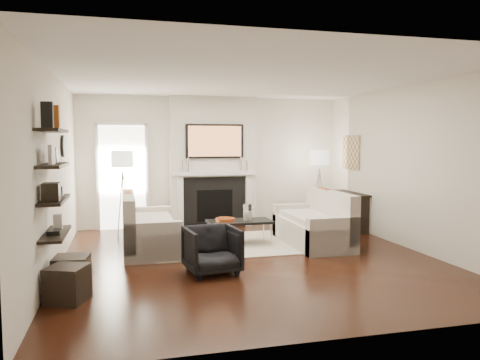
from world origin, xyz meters
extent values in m
plane|color=black|center=(0.00, 0.00, 0.00)|extent=(6.00, 6.00, 0.00)
plane|color=white|center=(0.00, 0.00, 2.70)|extent=(6.00, 6.00, 0.00)
plane|color=silver|center=(0.00, 3.00, 1.35)|extent=(5.50, 0.00, 5.50)
plane|color=silver|center=(0.00, -3.00, 1.35)|extent=(5.50, 0.00, 5.50)
plane|color=silver|center=(-2.75, 0.00, 1.35)|extent=(0.00, 6.00, 6.00)
plane|color=silver|center=(2.75, 0.00, 1.35)|extent=(0.00, 6.00, 6.00)
cube|color=silver|center=(0.00, 2.88, 1.35)|extent=(1.80, 0.25, 2.70)
cube|color=black|center=(0.00, 2.74, 0.52)|extent=(1.30, 0.02, 1.04)
cube|color=black|center=(0.00, 2.73, 0.45)|extent=(0.75, 0.02, 0.65)
cube|color=white|center=(-0.72, 2.71, 0.55)|extent=(0.12, 0.08, 1.10)
cube|color=white|center=(0.72, 2.71, 0.55)|extent=(0.12, 0.08, 1.10)
cube|color=white|center=(0.00, 2.69, 1.12)|extent=(1.70, 0.18, 0.07)
cube|color=black|center=(0.00, 2.71, 1.78)|extent=(1.20, 0.06, 0.70)
cube|color=#BF723F|center=(0.00, 2.68, 1.78)|extent=(1.10, 0.00, 0.62)
cylinder|color=silver|center=(-0.55, 2.70, 1.30)|extent=(0.04, 0.04, 0.30)
cylinder|color=silver|center=(-0.68, 2.70, 1.27)|extent=(0.04, 0.04, 0.24)
cylinder|color=silver|center=(0.55, 2.70, 1.30)|extent=(0.04, 0.04, 0.30)
cylinder|color=silver|center=(0.68, 2.70, 1.27)|extent=(0.04, 0.04, 0.24)
cube|color=white|center=(-1.85, 2.98, 1.05)|extent=(0.90, 0.02, 2.10)
cube|color=white|center=(-2.33, 2.96, 1.05)|extent=(0.06, 0.06, 2.16)
cube|color=white|center=(-1.37, 2.96, 1.05)|extent=(0.06, 0.06, 2.16)
cube|color=white|center=(-1.85, 2.96, 2.13)|extent=(1.02, 0.06, 0.06)
cube|color=#BAAF98|center=(-0.10, 1.03, 0.01)|extent=(2.60, 2.00, 0.01)
cube|color=beige|center=(-1.43, 0.94, 0.21)|extent=(0.85, 1.80, 0.42)
cube|color=beige|center=(-1.77, 0.94, 0.53)|extent=(0.18, 1.80, 0.80)
cube|color=beige|center=(-1.43, 0.13, 0.30)|extent=(0.85, 0.18, 0.60)
cube|color=beige|center=(-1.43, 1.75, 0.30)|extent=(0.85, 0.18, 0.60)
cube|color=beige|center=(-1.38, 0.94, 0.47)|extent=(0.63, 1.44, 0.10)
cube|color=#974812|center=(-1.77, 1.24, 0.73)|extent=(0.10, 0.42, 0.42)
cube|color=black|center=(-1.77, 0.64, 0.72)|extent=(0.10, 0.40, 0.40)
cube|color=beige|center=(1.31, 0.69, 0.21)|extent=(0.85, 1.80, 0.42)
cube|color=beige|center=(1.64, 0.69, 0.53)|extent=(0.18, 1.80, 0.80)
cube|color=beige|center=(1.31, -0.12, 0.30)|extent=(0.85, 0.18, 0.60)
cube|color=beige|center=(1.31, 1.50, 0.30)|extent=(0.85, 0.18, 0.60)
cube|color=beige|center=(1.26, 0.69, 0.47)|extent=(0.63, 1.44, 0.10)
cube|color=#974812|center=(1.64, 0.99, 0.73)|extent=(0.10, 0.42, 0.42)
cube|color=black|center=(1.64, 0.39, 0.72)|extent=(0.10, 0.40, 0.40)
cube|color=black|center=(0.09, 0.98, 0.40)|extent=(1.10, 0.55, 0.04)
cylinder|color=silver|center=(-0.41, 0.76, 0.19)|extent=(0.02, 0.02, 0.38)
cylinder|color=silver|center=(0.59, 0.76, 0.19)|extent=(0.02, 0.02, 0.38)
cylinder|color=silver|center=(-0.41, 1.20, 0.19)|extent=(0.02, 0.02, 0.38)
cylinder|color=silver|center=(0.59, 1.20, 0.19)|extent=(0.02, 0.02, 0.38)
cylinder|color=white|center=(0.24, 0.98, 0.56)|extent=(0.16, 0.16, 0.29)
cylinder|color=white|center=(0.24, 0.98, 0.50)|extent=(0.10, 0.10, 0.16)
cylinder|color=#BC511F|center=(-0.16, 0.98, 0.45)|extent=(0.33, 0.33, 0.06)
imported|color=black|center=(-0.70, -0.63, 0.35)|extent=(0.75, 0.72, 0.69)
cylinder|color=silver|center=(-1.85, 2.29, 0.60)|extent=(0.02, 0.02, 1.20)
cylinder|color=white|center=(-1.85, 2.29, 1.45)|extent=(0.40, 0.40, 0.30)
cylinder|color=silver|center=(-1.74, 2.29, 0.60)|extent=(0.25, 0.02, 1.23)
cylinder|color=silver|center=(-1.91, 2.38, 0.60)|extent=(0.14, 0.22, 1.23)
cylinder|color=silver|center=(-1.91, 2.19, 0.60)|extent=(0.14, 0.22, 1.23)
cylinder|color=silver|center=(2.05, 2.10, 0.60)|extent=(0.02, 0.02, 1.20)
cylinder|color=white|center=(2.05, 2.10, 1.45)|extent=(0.40, 0.40, 0.30)
cylinder|color=silver|center=(2.16, 2.10, 0.60)|extent=(0.25, 0.02, 1.23)
cylinder|color=silver|center=(2.00, 2.19, 0.60)|extent=(0.14, 0.22, 1.23)
cylinder|color=silver|center=(1.99, 2.00, 0.60)|extent=(0.14, 0.22, 1.23)
cube|color=black|center=(2.57, 1.81, 0.73)|extent=(0.35, 1.20, 0.04)
cube|color=black|center=(2.57, 1.26, 0.35)|extent=(0.30, 0.04, 0.71)
cube|color=black|center=(2.57, 2.36, 0.35)|extent=(0.30, 0.04, 0.71)
cube|color=#A48252|center=(2.73, 2.05, 1.55)|extent=(0.03, 0.70, 0.70)
cube|color=black|center=(-2.62, -1.00, 0.70)|extent=(0.25, 1.00, 0.03)
cube|color=black|center=(-2.62, -1.00, 1.10)|extent=(0.25, 1.00, 0.04)
cube|color=black|center=(-2.62, -1.00, 1.50)|extent=(0.25, 1.00, 0.04)
cube|color=black|center=(-2.62, -1.00, 1.90)|extent=(0.25, 1.00, 0.04)
cube|color=black|center=(-2.62, -1.34, 2.06)|extent=(0.12, 0.10, 0.28)
cube|color=#974812|center=(-2.62, -0.84, 2.06)|extent=(0.12, 0.10, 0.28)
cube|color=white|center=(-2.62, -1.10, 1.63)|extent=(0.04, 0.30, 0.22)
cube|color=black|center=(-2.62, -0.77, 1.61)|extent=(0.04, 0.22, 0.18)
cube|color=black|center=(-2.62, -1.24, 1.22)|extent=(0.18, 0.25, 0.20)
cube|color=black|center=(-2.62, -0.83, 1.18)|extent=(0.15, 0.12, 0.12)
cube|color=black|center=(-2.62, -1.11, 0.74)|extent=(0.14, 0.20, 0.05)
cube|color=white|center=(-2.62, -0.77, 0.81)|extent=(0.10, 0.10, 0.18)
cylinder|color=black|center=(-2.73, 0.90, 1.70)|extent=(0.04, 0.34, 0.34)
cylinder|color=white|center=(-2.71, 0.90, 1.70)|extent=(0.01, 0.29, 0.29)
cube|color=black|center=(-2.47, -0.89, 0.20)|extent=(0.44, 0.44, 0.40)
cube|color=black|center=(-2.47, -1.35, 0.20)|extent=(0.52, 0.52, 0.40)
camera|label=1|loc=(-1.85, -6.73, 1.77)|focal=35.00mm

